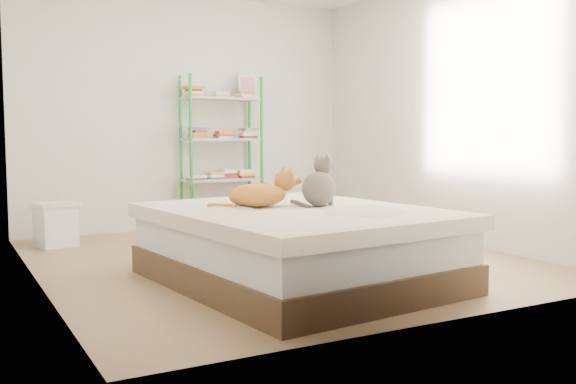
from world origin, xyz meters
TOP-DOWN VIEW (x-y plane):
  - room at (0.00, 0.00)m, footprint 3.81×4.21m
  - bed at (-0.29, -0.87)m, footprint 1.88×2.25m
  - orange_cat at (-0.49, -0.67)m, footprint 0.56×0.33m
  - grey_cat at (-0.07, -0.82)m, footprint 0.41×0.40m
  - shelf_unit at (0.31, 1.88)m, footprint 0.89×0.36m
  - cardboard_box at (0.24, 0.78)m, footprint 0.59×0.62m
  - white_bin at (-1.54, 1.52)m, footprint 0.43×0.40m

SIDE VIEW (x-z plane):
  - cardboard_box at x=0.24m, z-range -0.02..0.36m
  - white_bin at x=-1.54m, z-range 0.00..0.42m
  - bed at x=-0.29m, z-range 0.00..0.53m
  - orange_cat at x=-0.49m, z-range 0.53..0.75m
  - grey_cat at x=-0.07m, z-range 0.53..0.90m
  - shelf_unit at x=0.31m, z-range -0.05..1.69m
  - room at x=0.00m, z-range 0.00..2.61m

